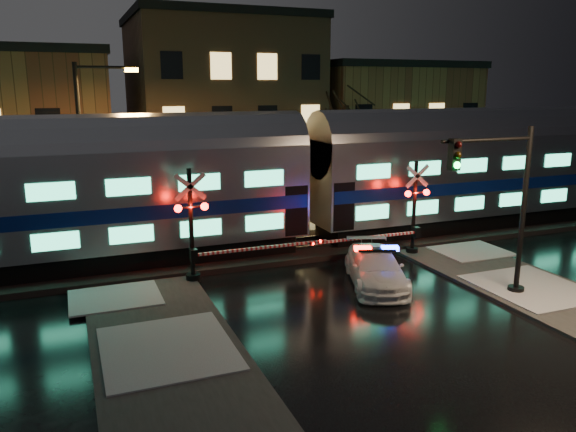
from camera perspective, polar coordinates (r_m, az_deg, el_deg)
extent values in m
plane|color=black|center=(20.74, 4.49, -7.21)|extent=(120.00, 120.00, 0.00)
cube|color=black|center=(25.05, -0.53, -3.30)|extent=(90.00, 4.20, 0.24)
cube|color=#2D2D2D|center=(13.62, -9.88, -18.55)|extent=(4.00, 20.00, 0.12)
cube|color=brown|center=(41.36, -6.83, 10.95)|extent=(12.00, 11.00, 11.50)
cube|color=brown|center=(46.08, 9.41, 9.20)|extent=(12.00, 10.00, 8.50)
cube|color=black|center=(32.63, 23.28, 0.41)|extent=(24.00, 2.40, 0.80)
cube|color=#B7BAC1|center=(32.25, 23.64, 4.40)|extent=(25.00, 3.05, 3.80)
cube|color=navy|center=(32.30, 23.58, 3.70)|extent=(24.75, 3.09, 0.55)
cube|color=#43FFB9|center=(31.36, 25.45, 1.88)|extent=(21.00, 0.05, 0.62)
cube|color=#43FFB9|center=(31.11, 25.77, 5.13)|extent=(21.00, 0.05, 0.62)
cylinder|color=#B7BAC1|center=(32.07, 23.92, 7.40)|extent=(25.00, 3.05, 3.05)
imported|color=white|center=(20.90, 8.90, -5.24)|extent=(3.31, 4.95, 1.33)
cube|color=black|center=(20.69, 8.96, -3.38)|extent=(1.42, 0.80, 0.09)
cube|color=#FF0C05|center=(20.60, 7.60, -3.30)|extent=(0.68, 0.50, 0.16)
cube|color=#1426FF|center=(20.78, 10.32, -3.25)|extent=(0.68, 0.50, 0.16)
cylinder|color=black|center=(25.10, 12.47, -3.51)|extent=(0.51, 0.51, 0.31)
cylinder|color=black|center=(24.64, 12.69, 0.72)|extent=(0.16, 0.16, 4.10)
sphere|color=#FF0C05|center=(24.10, 12.10, 2.22)|extent=(0.27, 0.27, 0.27)
sphere|color=#FF0C05|center=(24.62, 13.89, 2.35)|extent=(0.27, 0.27, 0.27)
cube|color=white|center=(23.33, 7.70, -2.22)|extent=(5.12, 0.10, 0.10)
cube|color=black|center=(24.66, 12.90, -1.61)|extent=(0.25, 0.30, 0.45)
cylinder|color=black|center=(21.42, -9.60, -6.24)|extent=(0.54, 0.54, 0.32)
cylinder|color=black|center=(20.85, -9.81, -1.07)|extent=(0.17, 0.17, 4.30)
sphere|color=#FF0C05|center=(20.42, -11.11, 0.75)|extent=(0.28, 0.28, 0.28)
sphere|color=#FF0C05|center=(20.61, -8.47, 0.96)|extent=(0.28, 0.28, 0.28)
cube|color=white|center=(21.57, -2.56, -3.23)|extent=(5.37, 0.10, 0.10)
cube|color=black|center=(20.89, -9.56, -3.94)|extent=(0.25, 0.30, 0.45)
cylinder|color=black|center=(21.48, 22.12, -7.02)|extent=(0.55, 0.55, 0.29)
cylinder|color=black|center=(20.74, 22.77, 0.27)|extent=(0.18, 0.18, 5.89)
cylinder|color=black|center=(19.18, 19.62, 7.30)|extent=(3.53, 0.12, 0.12)
cube|color=black|center=(18.23, 16.56, 6.01)|extent=(0.31, 0.27, 0.98)
sphere|color=#0CFF3F|center=(18.14, 16.80, 4.97)|extent=(0.22, 0.22, 0.22)
cylinder|color=black|center=(26.62, -20.19, 5.61)|extent=(0.20, 0.20, 8.19)
cylinder|color=black|center=(26.52, -18.13, 14.18)|extent=(2.46, 0.12, 0.12)
cube|color=#F6A224|center=(26.62, -15.62, 14.11)|extent=(0.56, 0.29, 0.18)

